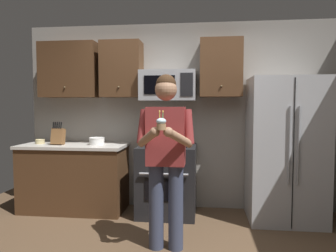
# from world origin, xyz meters

# --- Properties ---
(wall_back) EXTENTS (4.40, 0.10, 2.60)m
(wall_back) POSITION_xyz_m (0.00, 1.75, 1.30)
(wall_back) COLOR gray
(wall_back) RESTS_ON ground
(oven_range) EXTENTS (0.76, 0.70, 0.93)m
(oven_range) POSITION_xyz_m (-0.15, 1.36, 0.46)
(oven_range) COLOR black
(oven_range) RESTS_ON ground
(microwave) EXTENTS (0.74, 0.41, 0.40)m
(microwave) POSITION_xyz_m (-0.15, 1.48, 1.72)
(microwave) COLOR #9EA0A5
(refrigerator) EXTENTS (0.90, 0.75, 1.80)m
(refrigerator) POSITION_xyz_m (1.35, 1.32, 0.90)
(refrigerator) COLOR #B7BABF
(refrigerator) RESTS_ON ground
(cabinet_row_upper) EXTENTS (2.78, 0.36, 0.76)m
(cabinet_row_upper) POSITION_xyz_m (-0.72, 1.53, 1.95)
(cabinet_row_upper) COLOR #4C301C
(counter_left) EXTENTS (1.44, 0.66, 0.92)m
(counter_left) POSITION_xyz_m (-1.45, 1.38, 0.46)
(counter_left) COLOR #4C301C
(counter_left) RESTS_ON ground
(knife_block) EXTENTS (0.16, 0.15, 0.32)m
(knife_block) POSITION_xyz_m (-1.65, 1.33, 1.04)
(knife_block) COLOR brown
(knife_block) RESTS_ON counter_left
(bowl_large_white) EXTENTS (0.21, 0.21, 0.10)m
(bowl_large_white) POSITION_xyz_m (-1.12, 1.39, 0.97)
(bowl_large_white) COLOR white
(bowl_large_white) RESTS_ON counter_left
(bowl_small_colored) EXTENTS (0.13, 0.13, 0.06)m
(bowl_small_colored) POSITION_xyz_m (-1.95, 1.40, 0.95)
(bowl_small_colored) COLOR beige
(bowl_small_colored) RESTS_ON counter_left
(person) EXTENTS (0.60, 0.48, 1.76)m
(person) POSITION_xyz_m (-0.04, 0.34, 1.00)
(person) COLOR #383F59
(person) RESTS_ON ground
(cupcake) EXTENTS (0.09, 0.09, 0.17)m
(cupcake) POSITION_xyz_m (-0.04, 0.01, 1.29)
(cupcake) COLOR #A87F56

